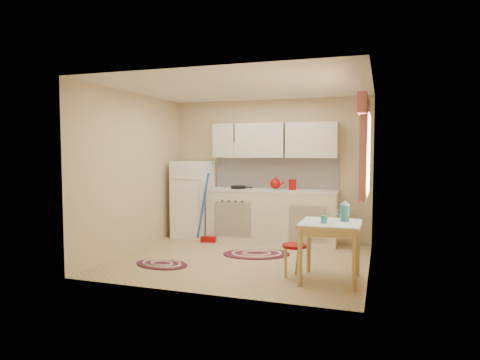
{
  "coord_description": "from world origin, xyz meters",
  "views": [
    {
      "loc": [
        1.94,
        -5.89,
        1.6
      ],
      "look_at": [
        -0.1,
        0.25,
        1.15
      ],
      "focal_mm": 32.0,
      "sensor_mm": 36.0,
      "label": 1
    }
  ],
  "objects_px": {
    "base_cabinets": "(272,217)",
    "stool": "(294,261)",
    "fridge": "(193,199)",
    "table": "(330,252)"
  },
  "relations": [
    {
      "from": "fridge",
      "to": "base_cabinets",
      "type": "height_order",
      "value": "fridge"
    },
    {
      "from": "base_cabinets",
      "to": "table",
      "type": "bearing_deg",
      "value": -58.19
    },
    {
      "from": "base_cabinets",
      "to": "stool",
      "type": "bearing_deg",
      "value": -68.28
    },
    {
      "from": "base_cabinets",
      "to": "stool",
      "type": "xyz_separation_m",
      "value": [
        0.78,
        -1.96,
        -0.23
      ]
    },
    {
      "from": "table",
      "to": "stool",
      "type": "distance_m",
      "value": 0.47
    },
    {
      "from": "stool",
      "to": "fridge",
      "type": "bearing_deg",
      "value": 139.84
    },
    {
      "from": "fridge",
      "to": "stool",
      "type": "relative_size",
      "value": 3.33
    },
    {
      "from": "fridge",
      "to": "stool",
      "type": "bearing_deg",
      "value": -40.16
    },
    {
      "from": "table",
      "to": "stool",
      "type": "height_order",
      "value": "table"
    },
    {
      "from": "fridge",
      "to": "stool",
      "type": "xyz_separation_m",
      "value": [
        2.26,
        -1.91,
        -0.49
      ]
    }
  ]
}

